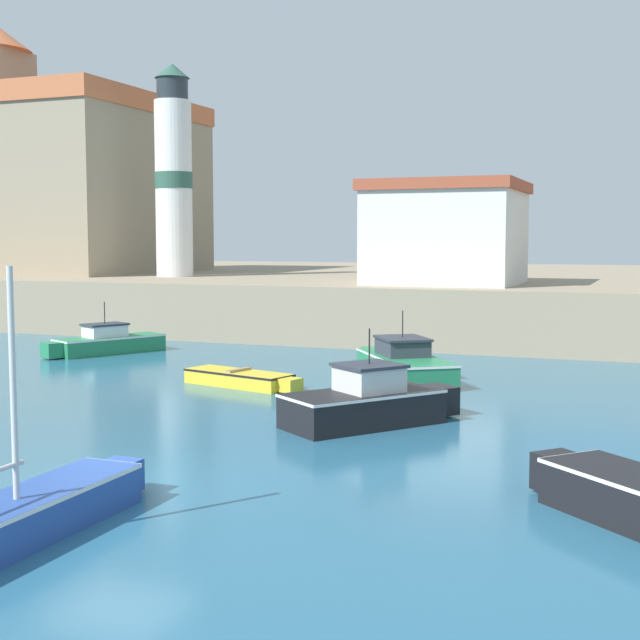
{
  "coord_description": "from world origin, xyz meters",
  "views": [
    {
      "loc": [
        9.75,
        -14.16,
        4.73
      ],
      "look_at": [
        -1.21,
        13.73,
        2.0
      ],
      "focal_mm": 50.0,
      "sensor_mm": 36.0,
      "label": 1
    }
  ],
  "objects_px": {
    "harbor_shed_near_wharf": "(447,232)",
    "lighthouse": "(174,175)",
    "motorboat_black_0": "(369,402)",
    "sailboat_blue_6": "(2,524)",
    "motorboat_green_2": "(107,342)",
    "dinghy_yellow_7": "(241,378)",
    "motorboat_green_5": "(403,364)",
    "church": "(79,177)"
  },
  "relations": [
    {
      "from": "harbor_shed_near_wharf",
      "to": "motorboat_green_2",
      "type": "bearing_deg",
      "value": -139.46
    },
    {
      "from": "motorboat_green_2",
      "to": "sailboat_blue_6",
      "type": "bearing_deg",
      "value": -58.86
    },
    {
      "from": "church",
      "to": "dinghy_yellow_7",
      "type": "bearing_deg",
      "value": -44.44
    },
    {
      "from": "motorboat_black_0",
      "to": "church",
      "type": "distance_m",
      "value": 38.86
    },
    {
      "from": "motorboat_green_2",
      "to": "dinghy_yellow_7",
      "type": "bearing_deg",
      "value": -31.04
    },
    {
      "from": "harbor_shed_near_wharf",
      "to": "lighthouse",
      "type": "bearing_deg",
      "value": 171.52
    },
    {
      "from": "motorboat_black_0",
      "to": "lighthouse",
      "type": "height_order",
      "value": "lighthouse"
    },
    {
      "from": "motorboat_green_5",
      "to": "harbor_shed_near_wharf",
      "type": "height_order",
      "value": "harbor_shed_near_wharf"
    },
    {
      "from": "motorboat_green_2",
      "to": "harbor_shed_near_wharf",
      "type": "height_order",
      "value": "harbor_shed_near_wharf"
    },
    {
      "from": "motorboat_green_5",
      "to": "lighthouse",
      "type": "distance_m",
      "value": 24.06
    },
    {
      "from": "dinghy_yellow_7",
      "to": "lighthouse",
      "type": "xyz_separation_m",
      "value": [
        -13.01,
        17.86,
        8.02
      ]
    },
    {
      "from": "lighthouse",
      "to": "sailboat_blue_6",
      "type": "bearing_deg",
      "value": -63.45
    },
    {
      "from": "motorboat_green_5",
      "to": "church",
      "type": "relative_size",
      "value": 0.36
    },
    {
      "from": "motorboat_black_0",
      "to": "sailboat_blue_6",
      "type": "height_order",
      "value": "sailboat_blue_6"
    },
    {
      "from": "motorboat_green_2",
      "to": "sailboat_blue_6",
      "type": "height_order",
      "value": "sailboat_blue_6"
    },
    {
      "from": "dinghy_yellow_7",
      "to": "harbor_shed_near_wharf",
      "type": "distance_m",
      "value": 16.47
    },
    {
      "from": "motorboat_black_0",
      "to": "sailboat_blue_6",
      "type": "xyz_separation_m",
      "value": [
        -2.33,
        -10.75,
        -0.19
      ]
    },
    {
      "from": "motorboat_green_5",
      "to": "sailboat_blue_6",
      "type": "relative_size",
      "value": 0.86
    },
    {
      "from": "dinghy_yellow_7",
      "to": "sailboat_blue_6",
      "type": "bearing_deg",
      "value": -77.24
    },
    {
      "from": "motorboat_green_5",
      "to": "lighthouse",
      "type": "bearing_deg",
      "value": 140.05
    },
    {
      "from": "motorboat_green_5",
      "to": "sailboat_blue_6",
      "type": "distance_m",
      "value": 18.21
    },
    {
      "from": "motorboat_green_2",
      "to": "lighthouse",
      "type": "relative_size",
      "value": 0.44
    },
    {
      "from": "sailboat_blue_6",
      "to": "motorboat_green_2",
      "type": "bearing_deg",
      "value": 121.14
    },
    {
      "from": "motorboat_green_5",
      "to": "motorboat_green_2",
      "type": "bearing_deg",
      "value": 171.04
    },
    {
      "from": "sailboat_blue_6",
      "to": "dinghy_yellow_7",
      "type": "bearing_deg",
      "value": 102.76
    },
    {
      "from": "motorboat_black_0",
      "to": "lighthouse",
      "type": "relative_size",
      "value": 0.41
    },
    {
      "from": "sailboat_blue_6",
      "to": "motorboat_green_5",
      "type": "bearing_deg",
      "value": 86.61
    },
    {
      "from": "motorboat_green_5",
      "to": "sailboat_blue_6",
      "type": "xyz_separation_m",
      "value": [
        -1.08,
        -18.18,
        -0.15
      ]
    },
    {
      "from": "lighthouse",
      "to": "dinghy_yellow_7",
      "type": "bearing_deg",
      "value": -53.94
    },
    {
      "from": "motorboat_green_5",
      "to": "church",
      "type": "xyz_separation_m",
      "value": [
        -26.59,
        18.46,
        8.11
      ]
    },
    {
      "from": "motorboat_green_2",
      "to": "dinghy_yellow_7",
      "type": "xyz_separation_m",
      "value": [
        8.87,
        -5.34,
        -0.21
      ]
    },
    {
      "from": "motorboat_green_2",
      "to": "lighthouse",
      "type": "bearing_deg",
      "value": 108.28
    },
    {
      "from": "motorboat_green_2",
      "to": "sailboat_blue_6",
      "type": "distance_m",
      "value": 23.69
    },
    {
      "from": "motorboat_black_0",
      "to": "lighthouse",
      "type": "bearing_deg",
      "value": 130.33
    },
    {
      "from": "dinghy_yellow_7",
      "to": "church",
      "type": "height_order",
      "value": "church"
    },
    {
      "from": "motorboat_black_0",
      "to": "motorboat_green_2",
      "type": "relative_size",
      "value": 0.92
    },
    {
      "from": "motorboat_black_0",
      "to": "motorboat_green_2",
      "type": "distance_m",
      "value": 17.42
    },
    {
      "from": "motorboat_green_2",
      "to": "sailboat_blue_6",
      "type": "relative_size",
      "value": 0.77
    },
    {
      "from": "sailboat_blue_6",
      "to": "harbor_shed_near_wharf",
      "type": "height_order",
      "value": "harbor_shed_near_wharf"
    },
    {
      "from": "motorboat_black_0",
      "to": "motorboat_green_2",
      "type": "height_order",
      "value": "motorboat_black_0"
    },
    {
      "from": "sailboat_blue_6",
      "to": "lighthouse",
      "type": "height_order",
      "value": "lighthouse"
    },
    {
      "from": "motorboat_green_5",
      "to": "harbor_shed_near_wharf",
      "type": "xyz_separation_m",
      "value": [
        -1.47,
        12.25,
        4.5
      ]
    }
  ]
}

